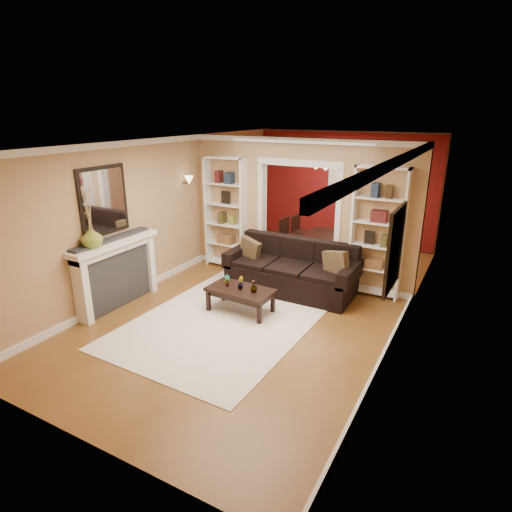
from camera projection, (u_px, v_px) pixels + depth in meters
The scene contains 30 objects.
floor at pixel (270, 298), 7.61m from camera, with size 8.00×8.00×0.00m, color brown.
ceiling at pixel (272, 141), 6.73m from camera, with size 8.00×8.00×0.00m, color white.
wall_back at pixel (344, 188), 10.49m from camera, with size 8.00×8.00×0.00m, color tan.
wall_front at pixel (71, 323), 3.85m from camera, with size 8.00×8.00×0.00m, color tan.
wall_left at pixel (166, 210), 8.19m from camera, with size 8.00×8.00×0.00m, color tan.
wall_right at pixel (410, 243), 6.15m from camera, with size 8.00×8.00×0.00m, color tan.
partition_wall at pixel (299, 210), 8.17m from camera, with size 4.50×0.15×2.70m, color tan.
red_back_panel at pixel (344, 189), 10.47m from camera, with size 4.44×0.04×2.64m, color maroon.
dining_window at pixel (344, 180), 10.37m from camera, with size 0.78×0.03×0.98m, color #8CA5CC.
area_rug at pixel (226, 320), 6.79m from camera, with size 2.55×3.56×0.01m, color white.
sofa at pixel (291, 268), 7.74m from camera, with size 2.38×1.03×0.93m, color black.
pillow_left at pixel (250, 250), 8.04m from camera, with size 0.42×0.12×0.42m, color brown.
pillow_right at pixel (336, 264), 7.27m from camera, with size 0.47×0.13×0.47m, color brown.
coffee_table at pixel (240, 300), 7.03m from camera, with size 1.08×0.58×0.41m, color black.
plant_left at pixel (227, 280), 7.05m from camera, with size 0.10×0.07×0.20m, color #336626.
plant_center at pixel (240, 283), 6.93m from camera, with size 0.12×0.09×0.21m, color #336626.
plant_right at pixel (254, 286), 6.81m from camera, with size 0.12×0.12×0.21m, color #336626.
bookshelf_left at pixel (226, 213), 8.79m from camera, with size 0.90×0.30×2.30m, color white.
bookshelf_right at pixel (377, 233), 7.39m from camera, with size 0.90×0.30×2.30m, color white.
fireplace at pixel (118, 274), 7.13m from camera, with size 0.32×1.70×1.16m, color white.
vase at pixel (92, 237), 6.53m from camera, with size 0.33×0.33×0.34m, color olive.
mirror at pixel (104, 201), 6.79m from camera, with size 0.03×0.95×1.10m, color silver.
wall_sconce at pixel (187, 181), 8.45m from camera, with size 0.18×0.18×0.22m, color #FFE0A5.
framed_art at pixel (394, 249), 5.27m from camera, with size 0.04×0.85×1.05m, color black.
dining_table at pixel (322, 247), 9.61m from camera, with size 0.81×1.44×0.51m, color black.
dining_chair_nw at pixel (294, 238), 9.55m from camera, with size 0.45×0.45×0.92m, color black.
dining_chair_ne at pixel (342, 249), 9.07m from camera, with size 0.37×0.37×0.76m, color black.
dining_chair_sw at pixel (304, 233), 10.05m from camera, with size 0.42×0.42×0.85m, color black.
dining_chair_se at pixel (350, 240), 9.56m from camera, with size 0.40×0.40×0.81m, color black.
chandelier at pixel (328, 166), 9.19m from camera, with size 0.50×0.50×0.30m, color #3C2C1B.
Camera 1 is at (3.12, -6.22, 3.18)m, focal length 30.00 mm.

